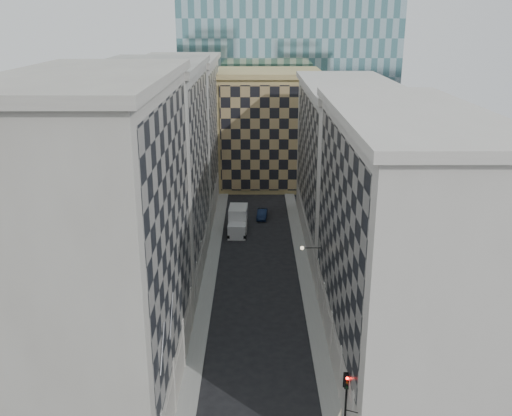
{
  "coord_description": "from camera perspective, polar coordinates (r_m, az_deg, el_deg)",
  "views": [
    {
      "loc": [
        -0.32,
        -25.91,
        27.02
      ],
      "look_at": [
        -0.2,
        14.69,
        13.34
      ],
      "focal_mm": 40.0,
      "sensor_mm": 36.0,
      "label": 1
    }
  ],
  "objects": [
    {
      "name": "bldg_left_a",
      "position": [
        41.29,
        -15.0,
        -3.64
      ],
      "size": [
        10.8,
        22.8,
        23.7
      ],
      "color": "#A09A90",
      "rests_on": "ground"
    },
    {
      "name": "bracket_lamp",
      "position": [
        54.28,
        4.82,
        -4.0
      ],
      "size": [
        1.98,
        0.36,
        0.36
      ],
      "color": "black",
      "rests_on": "ground"
    },
    {
      "name": "shop_sign",
      "position": [
        37.44,
        8.5,
        -19.89
      ],
      "size": [
        1.22,
        0.64,
        0.75
      ],
      "rotation": [
        0.0,
        0.0,
        -0.39
      ],
      "color": "black",
      "rests_on": "ground"
    },
    {
      "name": "dark_car",
      "position": [
        80.13,
        0.62,
        -0.6
      ],
      "size": [
        1.64,
        3.97,
        1.28
      ],
      "primitive_type": "imported",
      "rotation": [
        0.0,
        0.0,
        -0.08
      ],
      "color": "#0D1932",
      "rests_on": "ground"
    },
    {
      "name": "sidewalk_east",
      "position": [
        62.32,
        5.02,
        -7.07
      ],
      "size": [
        1.5,
        100.0,
        0.15
      ],
      "primitive_type": "cube",
      "color": "gray",
      "rests_on": "ground"
    },
    {
      "name": "sidewalk_west",
      "position": [
        62.26,
        -4.73,
        -7.09
      ],
      "size": [
        1.5,
        100.0,
        0.15
      ],
      "primitive_type": "cube",
      "color": "gray",
      "rests_on": "ground"
    },
    {
      "name": "traffic_light",
      "position": [
        40.83,
        9.05,
        -17.43
      ],
      "size": [
        0.53,
        0.47,
        4.18
      ],
      "rotation": [
        0.0,
        0.0,
        -0.14
      ],
      "color": "black",
      "rests_on": "sidewalk_east"
    },
    {
      "name": "bldg_right_b",
      "position": [
        70.94,
        8.96,
        4.39
      ],
      "size": [
        10.8,
        28.8,
        19.7
      ],
      "color": "#BCB7AD",
      "rests_on": "ground"
    },
    {
      "name": "bldg_left_b",
      "position": [
        61.88,
        -10.01,
        3.64
      ],
      "size": [
        10.8,
        22.8,
        22.7
      ],
      "color": "gray",
      "rests_on": "ground"
    },
    {
      "name": "box_truck",
      "position": [
        74.92,
        -1.82,
        -1.38
      ],
      "size": [
        2.58,
        5.94,
        3.21
      ],
      "rotation": [
        0.0,
        0.0,
        -0.03
      ],
      "color": "silver",
      "rests_on": "ground"
    },
    {
      "name": "bldg_right_a",
      "position": [
        45.59,
        14.09,
        -3.46
      ],
      "size": [
        10.8,
        26.8,
        20.7
      ],
      "color": "#BCB7AD",
      "rests_on": "ground"
    },
    {
      "name": "tan_block",
      "position": [
        95.47,
        1.24,
        8.01
      ],
      "size": [
        16.8,
        14.8,
        18.8
      ],
      "color": "tan",
      "rests_on": "ground"
    },
    {
      "name": "flagpoles_left",
      "position": [
        37.57,
        -8.88,
        -12.05
      ],
      "size": [
        0.1,
        6.33,
        2.33
      ],
      "color": "gray",
      "rests_on": "ground"
    },
    {
      "name": "church_tower",
      "position": [
        107.91,
        0.01,
        18.59
      ],
      "size": [
        7.2,
        7.2,
        51.5
      ],
      "color": "#292520",
      "rests_on": "ground"
    },
    {
      "name": "bldg_left_c",
      "position": [
        83.19,
        -7.52,
        7.24
      ],
      "size": [
        10.8,
        22.8,
        21.7
      ],
      "color": "#A09A90",
      "rests_on": "ground"
    }
  ]
}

